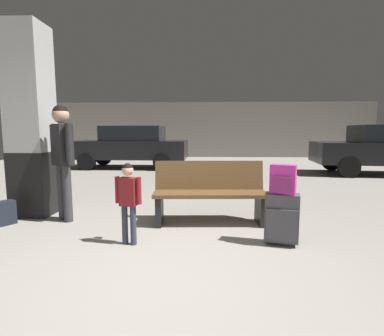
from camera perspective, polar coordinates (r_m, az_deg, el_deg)
The scene contains 10 objects.
ground_plane at distance 6.63m, azimuth -1.19°, elevation -4.85°, with size 18.00×18.00×0.10m, color gray.
garage_back_wall at distance 15.34m, azimuth 0.83°, elevation 7.37°, with size 18.00×0.12×2.80m, color gray.
structural_pillar at distance 5.27m, azimuth -28.62°, elevation 7.67°, with size 0.57×0.57×2.93m.
bench at distance 4.28m, azimuth 3.43°, elevation -4.76°, with size 1.62×0.60×0.89m.
suitcase at distance 3.63m, azimuth 16.90°, elevation -9.19°, with size 0.42×0.31×0.60m.
backpack_bright at distance 3.53m, azimuth 17.15°, elevation -2.16°, with size 0.32×0.27×0.34m.
child at distance 3.50m, azimuth -12.21°, elevation -5.10°, with size 0.32×0.21×0.96m.
adult at distance 4.69m, azimuth -23.73°, elevation 3.16°, with size 0.46×0.42×1.70m.
backpack_dark_floor at distance 5.00m, azimuth -32.58°, elevation -7.38°, with size 0.30×0.32×0.34m.
parked_car_far at distance 10.97m, azimuth -11.67°, elevation 4.24°, with size 4.14×1.87×1.51m.
Camera 1 is at (0.40, -2.47, 1.32)m, focal length 27.64 mm.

